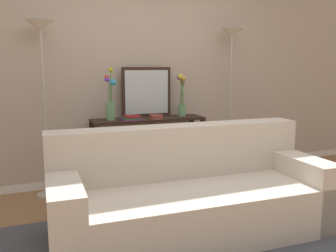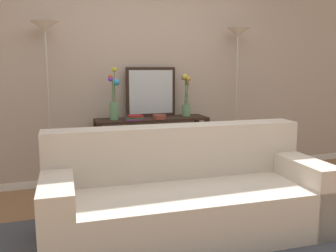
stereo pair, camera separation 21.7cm
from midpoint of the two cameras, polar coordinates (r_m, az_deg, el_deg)
ground_plane at (r=3.00m, az=4.94°, el=-18.36°), size 16.00×16.00×0.02m
back_wall at (r=4.47m, az=-6.29°, el=11.18°), size 12.00×0.15×3.08m
area_rug at (r=3.04m, az=2.80°, el=-17.60°), size 3.17×1.64×0.01m
couch at (r=3.06m, az=1.58°, el=-11.19°), size 2.33×1.00×0.88m
console_table at (r=4.26m, az=-4.57°, el=-2.01°), size 1.33×0.36×0.80m
floor_lamp_left at (r=4.00m, az=-20.95°, el=9.78°), size 0.28×0.28×1.86m
floor_lamp_right at (r=4.65m, az=8.72°, el=10.21°), size 0.28×0.28×1.87m
wall_mirror at (r=4.34m, az=-4.86°, el=5.42°), size 0.61×0.02×0.59m
vase_tall_flowers at (r=4.09m, az=-10.66°, el=3.81°), size 0.13×0.11×0.59m
vase_short_flowers at (r=4.38m, az=0.76°, el=4.65°), size 0.11×0.12×0.51m
fruit_bowl at (r=4.13m, az=-3.40°, el=1.48°), size 0.16×0.16×0.05m
book_stack at (r=4.04m, az=-7.38°, el=1.25°), size 0.23×0.17×0.06m
book_row_under_console at (r=4.29m, az=-8.95°, el=-8.82°), size 0.40×0.18×0.13m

